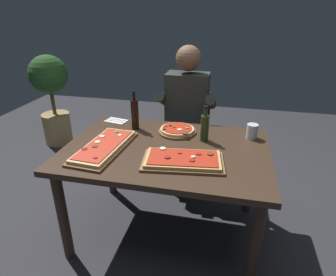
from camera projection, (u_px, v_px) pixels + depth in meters
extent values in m
plane|color=#2D2D33|center=(167.00, 230.00, 2.30)|extent=(6.40, 6.40, 0.00)
cube|color=#3D2B1E|center=(166.00, 150.00, 2.00)|extent=(1.40, 0.96, 0.04)
cylinder|color=#3D2B1E|center=(63.00, 217.00, 1.93)|extent=(0.07, 0.07, 0.70)
cylinder|color=#3D2B1E|center=(255.00, 248.00, 1.68)|extent=(0.07, 0.07, 0.70)
cylinder|color=#3D2B1E|center=(110.00, 160.00, 2.63)|extent=(0.07, 0.07, 0.70)
cylinder|color=#3D2B1E|center=(250.00, 176.00, 2.39)|extent=(0.07, 0.07, 0.70)
cube|color=brown|center=(183.00, 162.00, 1.80)|extent=(0.53, 0.34, 0.02)
cube|color=tan|center=(183.00, 159.00, 1.79)|extent=(0.49, 0.30, 0.02)
cube|color=#B72D19|center=(183.00, 157.00, 1.78)|extent=(0.45, 0.27, 0.01)
cylinder|color=maroon|center=(167.00, 157.00, 1.77)|extent=(0.04, 0.04, 0.01)
cylinder|color=maroon|center=(192.00, 160.00, 1.74)|extent=(0.04, 0.04, 0.01)
cylinder|color=brown|center=(210.00, 154.00, 1.81)|extent=(0.04, 0.04, 0.01)
cylinder|color=beige|center=(163.00, 148.00, 1.88)|extent=(0.04, 0.04, 0.01)
cylinder|color=maroon|center=(180.00, 153.00, 1.82)|extent=(0.03, 0.03, 0.01)
cylinder|color=beige|center=(193.00, 157.00, 1.77)|extent=(0.03, 0.03, 0.01)
cylinder|color=maroon|center=(199.00, 154.00, 1.81)|extent=(0.03, 0.03, 0.01)
cube|color=brown|center=(104.00, 148.00, 1.96)|extent=(0.30, 0.60, 0.02)
cube|color=#E5C184|center=(104.00, 146.00, 1.96)|extent=(0.27, 0.56, 0.02)
cube|color=red|center=(104.00, 144.00, 1.95)|extent=(0.24, 0.51, 0.01)
cylinder|color=maroon|center=(95.00, 158.00, 1.77)|extent=(0.03, 0.03, 0.01)
cylinder|color=beige|center=(102.00, 136.00, 2.05)|extent=(0.04, 0.04, 0.01)
cylinder|color=beige|center=(97.00, 142.00, 1.97)|extent=(0.04, 0.04, 0.00)
cylinder|color=maroon|center=(84.00, 149.00, 1.88)|extent=(0.04, 0.04, 0.01)
cylinder|color=#4C7F2D|center=(117.00, 132.00, 2.12)|extent=(0.03, 0.03, 0.01)
cylinder|color=brown|center=(95.00, 146.00, 1.91)|extent=(0.04, 0.04, 0.00)
cylinder|color=beige|center=(120.00, 135.00, 2.08)|extent=(0.03, 0.03, 0.00)
cylinder|color=brown|center=(177.00, 132.00, 2.22)|extent=(0.29, 0.29, 0.02)
cylinder|color=#E5C184|center=(177.00, 130.00, 2.21)|extent=(0.26, 0.26, 0.02)
cylinder|color=#B72D19|center=(177.00, 128.00, 2.21)|extent=(0.23, 0.23, 0.01)
cylinder|color=beige|center=(180.00, 130.00, 2.17)|extent=(0.04, 0.04, 0.01)
cylinder|color=brown|center=(175.00, 127.00, 2.21)|extent=(0.03, 0.03, 0.01)
cylinder|color=brown|center=(170.00, 125.00, 2.24)|extent=(0.03, 0.03, 0.01)
cylinder|color=#4C7F2D|center=(187.00, 128.00, 2.19)|extent=(0.03, 0.03, 0.01)
cylinder|color=brown|center=(185.00, 133.00, 2.11)|extent=(0.04, 0.04, 0.00)
cylinder|color=maroon|center=(164.00, 129.00, 2.17)|extent=(0.02, 0.02, 0.01)
cylinder|color=maroon|center=(166.00, 126.00, 2.23)|extent=(0.03, 0.03, 0.00)
cylinder|color=black|center=(135.00, 115.00, 2.25)|extent=(0.06, 0.06, 0.23)
cylinder|color=black|center=(134.00, 96.00, 2.19)|extent=(0.02, 0.02, 0.06)
cylinder|color=black|center=(134.00, 92.00, 2.17)|extent=(0.02, 0.02, 0.01)
cylinder|color=#233819|center=(205.00, 128.00, 2.06)|extent=(0.06, 0.06, 0.19)
cylinder|color=#233819|center=(206.00, 112.00, 2.01)|extent=(0.03, 0.03, 0.06)
cylinder|color=black|center=(206.00, 107.00, 1.99)|extent=(0.03, 0.03, 0.01)
cylinder|color=silver|center=(252.00, 131.00, 2.11)|extent=(0.08, 0.08, 0.11)
cylinder|color=silver|center=(252.00, 135.00, 2.13)|extent=(0.07, 0.07, 0.05)
cube|color=white|center=(116.00, 121.00, 2.44)|extent=(0.20, 0.14, 0.01)
cube|color=silver|center=(115.00, 121.00, 2.42)|extent=(0.17, 0.04, 0.00)
cube|color=silver|center=(117.00, 120.00, 2.45)|extent=(0.17, 0.05, 0.00)
cube|color=black|center=(186.00, 141.00, 2.81)|extent=(0.44, 0.44, 0.04)
cube|color=black|center=(190.00, 112.00, 2.89)|extent=(0.40, 0.04, 0.42)
cylinder|color=black|center=(163.00, 168.00, 2.77)|extent=(0.04, 0.04, 0.41)
cylinder|color=black|center=(202.00, 173.00, 2.70)|extent=(0.04, 0.04, 0.41)
cylinder|color=black|center=(171.00, 151.00, 3.11)|extent=(0.04, 0.04, 0.41)
cylinder|color=black|center=(206.00, 154.00, 3.03)|extent=(0.04, 0.04, 0.41)
cylinder|color=#23232D|center=(172.00, 167.00, 2.76)|extent=(0.11, 0.11, 0.45)
cylinder|color=#23232D|center=(193.00, 170.00, 2.72)|extent=(0.11, 0.11, 0.45)
cube|color=#23232D|center=(184.00, 138.00, 2.69)|extent=(0.34, 0.40, 0.12)
cube|color=#2D332D|center=(187.00, 102.00, 2.64)|extent=(0.38, 0.22, 0.52)
sphere|color=brown|center=(188.00, 58.00, 2.48)|extent=(0.22, 0.22, 0.22)
cylinder|color=#2D332D|center=(163.00, 99.00, 2.63)|extent=(0.09, 0.31, 0.21)
cylinder|color=#2D332D|center=(211.00, 102.00, 2.54)|extent=(0.09, 0.31, 0.21)
cylinder|color=tan|center=(58.00, 128.00, 3.70)|extent=(0.34, 0.34, 0.39)
cylinder|color=brown|center=(53.00, 102.00, 3.56)|extent=(0.04, 0.04, 0.32)
sphere|color=#285623|center=(48.00, 74.00, 3.41)|extent=(0.45, 0.45, 0.45)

